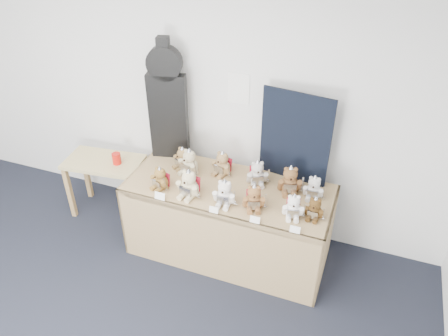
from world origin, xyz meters
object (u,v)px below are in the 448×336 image
at_px(side_table, 105,170).
at_px(teddy_front_far_right, 293,207).
at_px(guitar_case, 167,102).
at_px(teddy_back_left, 189,163).
at_px(teddy_front_left, 189,185).
at_px(teddy_front_centre, 224,194).
at_px(teddy_back_end, 314,188).
at_px(teddy_back_right, 290,181).
at_px(teddy_front_far_left, 160,179).
at_px(teddy_back_centre_left, 222,164).
at_px(teddy_back_centre_right, 257,174).
at_px(red_cup, 117,159).
at_px(teddy_front_right, 254,198).
at_px(teddy_back_far_left, 182,159).
at_px(teddy_front_end, 314,209).
at_px(display_table, 226,207).

bearing_deg(side_table, teddy_front_far_right, -15.59).
bearing_deg(guitar_case, teddy_back_left, -50.57).
distance_m(teddy_front_left, teddy_front_centre, 0.34).
height_order(teddy_back_left, teddy_back_end, teddy_back_left).
bearing_deg(teddy_back_right, teddy_back_end, -19.28).
distance_m(side_table, teddy_back_right, 2.04).
relative_size(teddy_front_far_left, teddy_back_end, 0.99).
bearing_deg(teddy_back_left, teddy_back_centre_left, 37.54).
distance_m(teddy_back_centre_right, teddy_back_end, 0.53).
height_order(side_table, teddy_front_far_left, teddy_front_far_left).
relative_size(red_cup, teddy_back_right, 0.40).
relative_size(guitar_case, teddy_front_centre, 4.42).
bearing_deg(teddy_back_right, teddy_back_left, 165.71).
distance_m(teddy_front_far_left, teddy_front_right, 0.89).
distance_m(teddy_back_centre_right, teddy_back_far_left, 0.76).
bearing_deg(teddy_front_end, teddy_back_right, 138.81).
xyz_separation_m(teddy_back_left, teddy_back_centre_left, (0.30, 0.10, -0.01)).
bearing_deg(red_cup, teddy_front_right, -12.22).
bearing_deg(teddy_front_far_right, teddy_back_end, 59.32).
xyz_separation_m(teddy_front_right, teddy_back_centre_right, (-0.08, 0.36, 0.00)).
bearing_deg(teddy_front_right, teddy_front_far_left, 161.66).
bearing_deg(display_table, teddy_back_centre_left, 117.24).
bearing_deg(side_table, teddy_front_left, -24.35).
height_order(red_cup, teddy_front_far_right, teddy_front_far_right).
bearing_deg(teddy_back_end, teddy_back_right, 176.27).
distance_m(guitar_case, teddy_front_centre, 1.09).
xyz_separation_m(display_table, teddy_front_far_right, (0.64, -0.11, 0.27)).
relative_size(teddy_back_centre_right, teddy_back_right, 0.91).
distance_m(teddy_back_right, teddy_back_far_left, 1.07).
distance_m(display_table, teddy_back_end, 0.82).
bearing_deg(guitar_case, teddy_back_centre_left, -25.94).
bearing_deg(teddy_front_left, teddy_back_end, 27.21).
distance_m(teddy_front_end, teddy_back_end, 0.28).
distance_m(teddy_front_left, teddy_back_centre_left, 0.45).
height_order(red_cup, teddy_front_right, teddy_front_right).
xyz_separation_m(guitar_case, teddy_back_far_left, (0.21, -0.18, -0.50)).
bearing_deg(teddy_back_centre_left, teddy_back_far_left, -158.18).
xyz_separation_m(teddy_front_far_right, teddy_back_right, (-0.11, 0.33, 0.02)).
relative_size(display_table, teddy_front_right, 7.21).
xyz_separation_m(teddy_back_right, teddy_back_end, (0.22, -0.01, -0.02)).
height_order(red_cup, teddy_back_right, teddy_back_right).
relative_size(teddy_front_far_left, teddy_back_right, 0.83).
height_order(display_table, teddy_front_end, teddy_front_end).
xyz_separation_m(teddy_front_far_left, teddy_back_far_left, (0.05, 0.37, 0.00)).
distance_m(red_cup, teddy_back_centre_left, 1.17).
xyz_separation_m(side_table, teddy_back_centre_right, (1.69, 0.01, 0.35)).
xyz_separation_m(display_table, teddy_back_far_left, (-0.54, 0.23, 0.27)).
distance_m(red_cup, teddy_front_end, 2.14).
bearing_deg(side_table, teddy_front_far_left, -28.92).
bearing_deg(teddy_front_right, teddy_front_far_right, -17.72).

